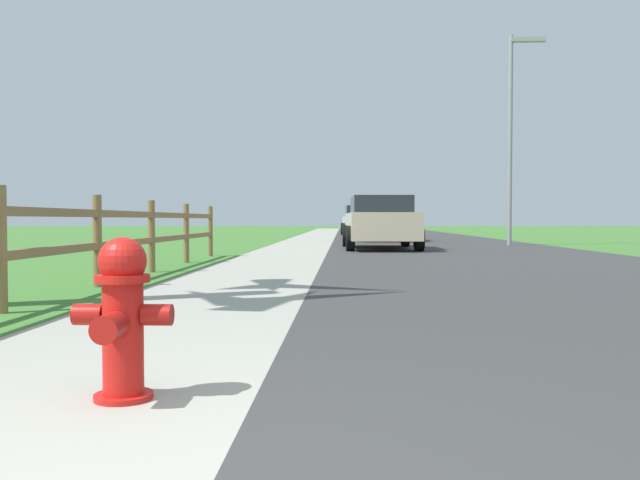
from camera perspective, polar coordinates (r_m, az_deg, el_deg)
ground_plane at (r=26.58m, az=1.19°, el=-0.02°), size 120.00×120.00×0.00m
road_asphalt at (r=28.74m, az=8.25°, el=0.11°), size 7.00×66.00×0.01m
curb_concrete at (r=28.78m, az=-4.73°, el=0.12°), size 6.00×66.00×0.01m
grass_verge at (r=29.00m, az=-7.68°, el=0.13°), size 5.00×66.00×0.00m
fire_hydrant at (r=3.15m, az=-16.83°, el=-6.25°), size 0.45×0.39×0.75m
rail_fence at (r=8.46m, az=-18.81°, el=0.51°), size 0.11×13.68×1.13m
parked_suv_beige at (r=18.77m, az=5.24°, el=1.57°), size 2.15×4.71×1.49m
parked_car_red at (r=26.11m, az=5.53°, el=1.63°), size 2.21×4.52×1.56m
parked_car_silver at (r=34.89m, az=3.64°, el=1.68°), size 2.25×4.45×1.57m
parked_car_blue at (r=44.60m, az=3.44°, el=1.68°), size 2.14×4.87×1.51m
street_lamp at (r=22.29m, az=16.49°, el=9.84°), size 1.17×0.20×6.75m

